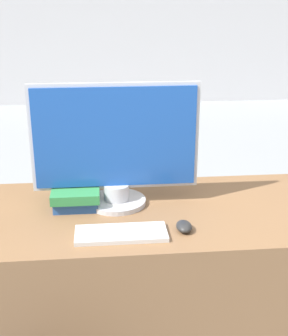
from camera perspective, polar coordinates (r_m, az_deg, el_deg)
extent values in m
cube|color=silver|center=(7.09, -3.60, 19.06)|extent=(12.00, 0.06, 2.80)
cube|color=brown|center=(2.05, 2.82, -14.77)|extent=(1.49, 0.67, 0.77)
cylinder|color=#B7B7BC|center=(1.90, -3.35, -4.08)|extent=(0.24, 0.24, 0.02)
cylinder|color=#B7B7BC|center=(1.89, -3.38, -2.92)|extent=(0.10, 0.10, 0.06)
cube|color=#B7B7BC|center=(1.81, -3.53, 3.79)|extent=(0.65, 0.01, 0.42)
cube|color=#19479E|center=(1.81, -3.53, 3.75)|extent=(0.62, 0.02, 0.39)
cube|color=silver|center=(1.66, -2.81, -7.98)|extent=(0.32, 0.13, 0.02)
ellipsoid|color=#262626|center=(1.70, 4.90, -7.11)|extent=(0.06, 0.08, 0.03)
cube|color=#285199|center=(1.93, -8.24, -3.59)|extent=(0.17, 0.23, 0.04)
cube|color=#2D7F42|center=(1.90, -8.29, -2.62)|extent=(0.19, 0.24, 0.04)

